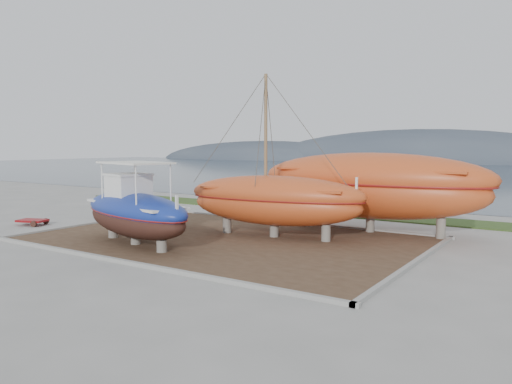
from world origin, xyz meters
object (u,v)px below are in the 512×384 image
Objects in this scene: orange_bare_hull at (371,194)px; red_trailer at (32,222)px; orange_sailboat at (274,156)px; white_dinghy at (158,215)px; blue_caique at (135,203)px.

red_trailer is at bearing -155.78° from orange_bare_hull.
orange_sailboat is 14.73m from red_trailer.
orange_bare_hull is 18.99m from red_trailer.
white_dinghy is at bearing -156.88° from orange_bare_hull.
orange_sailboat reaches higher than orange_bare_hull.
orange_sailboat is 0.75× the size of orange_bare_hull.
blue_caique is 3.33× the size of red_trailer.
white_dinghy is at bearing 137.30° from blue_caique.
orange_sailboat reaches higher than white_dinghy.
white_dinghy is 7.83m from orange_sailboat.
red_trailer is (-6.53, -3.41, -0.51)m from white_dinghy.
orange_bare_hull is (10.47, 4.82, 1.39)m from white_dinghy.
blue_caique is 9.46m from red_trailer.
orange_sailboat is 5.60m from orange_bare_hull.
white_dinghy is at bearing 179.59° from orange_sailboat.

